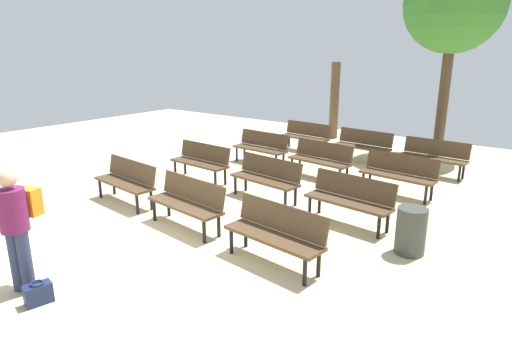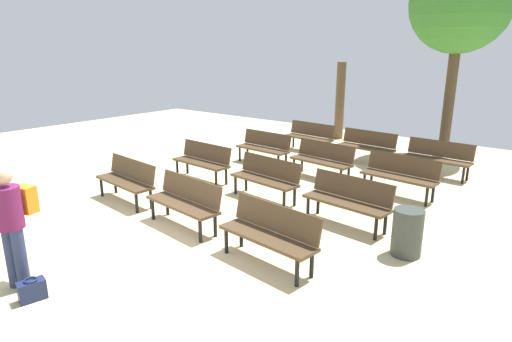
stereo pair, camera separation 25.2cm
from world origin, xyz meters
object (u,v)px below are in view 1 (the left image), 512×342
object	(u,v)px
bench_r0_c2	(276,231)
bench_r3_c2	(434,155)
tree_1	(454,4)
bench_r0_c1	(188,200)
bench_r1_c2	(350,197)
tree_0	(334,101)
bench_r0_c0	(127,179)
bench_r1_c0	(201,160)
visitor_with_backpack	(17,223)
handbag	(38,293)
bench_r1_c1	(267,176)
bench_r2_c1	(321,158)
trash_bin	(411,231)
bench_r2_c2	(399,172)
bench_r3_c1	(363,144)
bench_r3_c0	(306,135)
bench_r2_c0	(261,146)

from	to	relation	value
bench_r0_c2	bench_r3_c2	size ratio (longest dim) A/B	1.01
bench_r3_c2	tree_1	distance (m)	4.41
bench_r0_c1	bench_r1_c2	size ratio (longest dim) A/B	1.00
tree_0	tree_1	world-z (taller)	tree_1
bench_r0_c0	bench_r3_c2	distance (m)	7.37
bench_r1_c2	bench_r1_c0	bearing A→B (deg)	-179.79
bench_r0_c1	tree_1	bearing A→B (deg)	82.38
visitor_with_backpack	handbag	bearing A→B (deg)	154.45
bench_r1_c1	visitor_with_backpack	bearing A→B (deg)	-89.27
bench_r1_c1	bench_r2_c1	xyz separation A→B (m)	(0.14, 2.07, 0.00)
trash_bin	bench_r0_c0	bearing A→B (deg)	-167.45
bench_r1_c2	trash_bin	world-z (taller)	bench_r1_c2
bench_r2_c2	bench_r3_c1	size ratio (longest dim) A/B	1.00
bench_r1_c0	bench_r1_c1	xyz separation A→B (m)	(2.04, -0.16, 0.00)
bench_r1_c2	visitor_with_backpack	xyz separation A→B (m)	(-2.42, -4.61, 0.43)
bench_r0_c2	tree_0	distance (m)	9.62
bench_r0_c2	handbag	size ratio (longest dim) A/B	4.66
handbag	bench_r2_c1	bearing A→B (deg)	88.89
bench_r3_c2	bench_r1_c2	bearing A→B (deg)	-90.85
bench_r3_c0	handbag	distance (m)	9.35
trash_bin	bench_r2_c0	bearing A→B (deg)	149.58
bench_r0_c1	bench_r1_c2	world-z (taller)	same
bench_r2_c0	bench_r3_c0	xyz separation A→B (m)	(0.17, 2.08, 0.00)
bench_r0_c2	bench_r1_c2	bearing A→B (deg)	89.54
bench_r3_c1	tree_0	distance (m)	3.42
bench_r0_c0	visitor_with_backpack	world-z (taller)	visitor_with_backpack
bench_r1_c1	trash_bin	bearing A→B (deg)	-6.24
bench_r2_c2	handbag	xyz separation A→B (m)	(-2.10, -6.81, -0.37)
bench_r1_c0	bench_r1_c1	distance (m)	2.05
bench_r1_c0	tree_0	distance (m)	6.54
visitor_with_backpack	trash_bin	xyz separation A→B (m)	(3.68, 4.10, -0.57)
bench_r3_c1	bench_r2_c2	bearing A→B (deg)	-46.75
bench_r0_c2	tree_0	size ratio (longest dim) A/B	0.62
bench_r0_c1	bench_r2_c0	xyz separation A→B (m)	(-1.57, 4.31, 0.00)
bench_r1_c2	visitor_with_backpack	bearing A→B (deg)	-112.45
handbag	bench_r3_c1	bearing A→B (deg)	88.00
bench_r2_c2	trash_bin	xyz separation A→B (m)	(1.13, -2.64, -0.14)
bench_r3_c0	bench_r1_c2	bearing A→B (deg)	-46.04
bench_r0_c0	bench_r2_c0	bearing A→B (deg)	90.47
bench_r0_c2	bench_r3_c1	size ratio (longest dim) A/B	1.00
bench_r0_c2	bench_r1_c0	distance (m)	4.48
bench_r3_c1	tree_0	bearing A→B (deg)	136.05
bench_r3_c1	bench_r3_c2	world-z (taller)	same
bench_r2_c0	tree_0	world-z (taller)	tree_0
bench_r0_c1	bench_r0_c2	world-z (taller)	same
bench_r0_c1	bench_r2_c2	size ratio (longest dim) A/B	1.00
bench_r0_c2	bench_r0_c0	bearing A→B (deg)	-179.05
bench_r0_c0	bench_r2_c0	size ratio (longest dim) A/B	1.01
bench_r1_c0	bench_r1_c2	bearing A→B (deg)	-2.14
bench_r1_c0	bench_r3_c1	world-z (taller)	same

